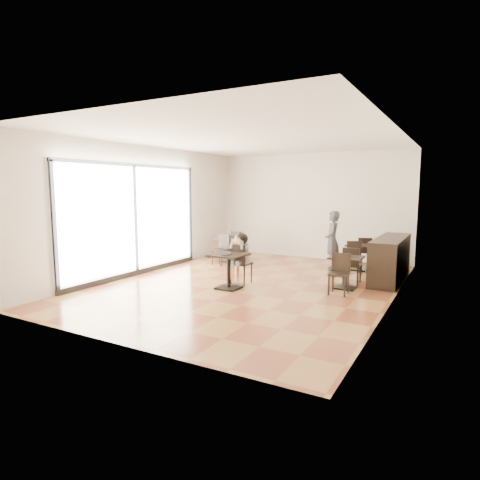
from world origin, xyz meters
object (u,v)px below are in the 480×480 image
Objects in this scene: cafe_table_mid at (346,273)px; cafe_table_left at (230,250)px; chair_left_b at (220,250)px; chair_back_a at (364,252)px; chair_mid_a at (352,265)px; chair_left_a at (240,245)px; adult_patron at (332,241)px; child_table at (229,271)px; chair_mid_b at (339,274)px; child_chair at (241,264)px; cafe_table_back at (359,257)px; chair_back_b at (354,258)px; child at (241,259)px.

cafe_table_mid is 4.08m from cafe_table_left.
cafe_table_left is 0.83× the size of chair_left_b.
chair_back_a reaches higher than cafe_table_left.
chair_mid_a is 0.98× the size of chair_left_a.
adult_patron is 2.20× the size of cafe_table_left.
child_table is 0.91× the size of chair_mid_b.
chair_mid_b is at bearing -176.40° from child_chair.
cafe_table_left is 0.55m from chair_left_a.
cafe_table_left is 3.63m from cafe_table_back.
chair_mid_b is at bearing -103.43° from chair_back_b.
chair_left_b is (-0.00, -1.10, 0.00)m from chair_left_a.
chair_mid_a is at bearing -98.04° from chair_back_b.
cafe_table_mid is at bearing 29.49° from child_table.
chair_mid_a is at bearing 76.57° from chair_back_a.
child_table is 0.93× the size of chair_back_b.
child reaches higher than cafe_table_left.
cafe_table_back is 3.76m from chair_left_b.
cafe_table_mid is (2.19, 1.24, -0.03)m from child_table.
chair_mid_a is at bearing 14.76° from adult_patron.
cafe_table_back is at bearing 59.33° from child_table.
child_chair reaches higher than chair_mid_b.
cafe_table_left is at bearing 162.16° from chair_back_b.
cafe_table_left is 0.85× the size of chair_mid_b.
chair_left_b is 1.04× the size of chair_back_b.
chair_left_a is (-2.93, 0.25, -0.35)m from adult_patron.
child_table is 3.68m from chair_left_a.
chair_mid_a is at bearing 0.29° from chair_left_b.
cafe_table_left is at bearing 96.85° from chair_left_a.
child_chair reaches higher than chair_left_b.
chair_left_b is at bearing 170.87° from chair_back_b.
child_chair is 1.34× the size of cafe_table_back.
child_table is at bearing 37.58° from chair_mid_a.
adult_patron reaches higher than cafe_table_back.
chair_left_a is 3.63m from chair_back_a.
child is 3.03m from chair_back_b.
chair_mid_b is at bearing -85.91° from cafe_table_back.
child_table is 0.49× the size of adult_patron.
cafe_table_left reaches higher than cafe_table_back.
chair_mid_a is at bearing 39.24° from child_table.
cafe_table_left is 4.31m from chair_mid_b.
child_table is 2.29m from chair_mid_b.
child is 2.31m from cafe_table_mid.
chair_mid_a is 1.02× the size of chair_back_b.
chair_left_b reaches higher than child_table.
chair_mid_a is at bearing -14.61° from cafe_table_left.
chair_left_a reaches higher than cafe_table_mid.
child reaches higher than chair_left_a.
adult_patron is 2.29× the size of cafe_table_back.
cafe_table_mid is 1.02× the size of cafe_table_back.
cafe_table_mid is 0.83× the size of chair_mid_a.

